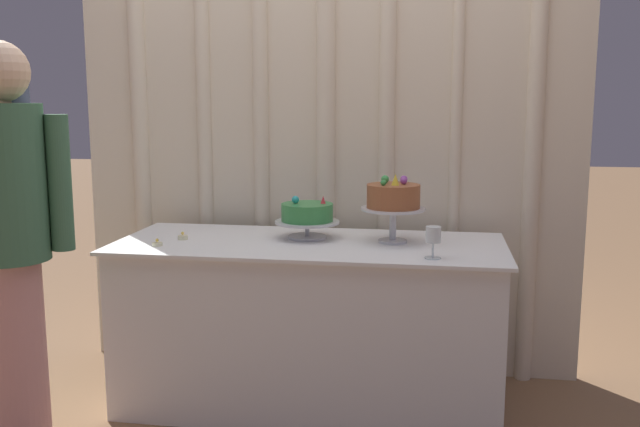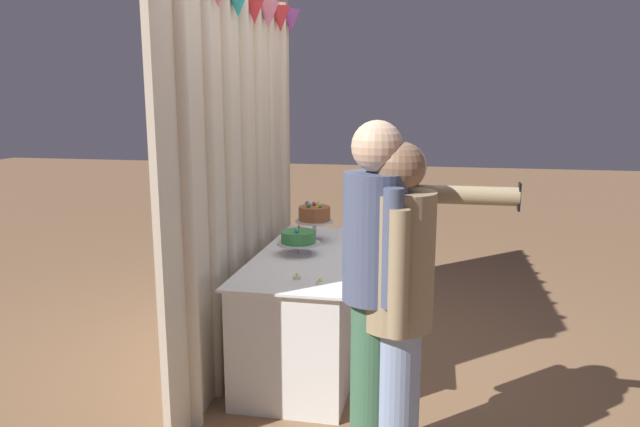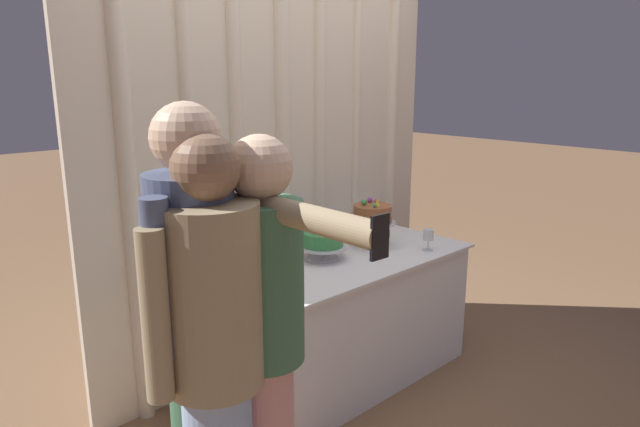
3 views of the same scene
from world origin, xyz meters
The scene contains 11 objects.
ground_plane centered at (0.00, 0.00, 0.00)m, with size 24.00×24.00×0.00m, color #846042.
draped_curtain centered at (-0.02, 0.56, 1.45)m, with size 2.47×0.16×2.73m.
cake_table centered at (0.00, 0.10, 0.37)m, with size 1.68×0.70×0.74m.
cake_display_nearleft centered at (-0.03, 0.18, 0.84)m, with size 0.29×0.29×0.19m.
cake_display_nearright centered at (0.36, 0.15, 0.93)m, with size 0.28×0.28×0.30m.
wine_glass centered at (0.53, -0.13, 0.83)m, with size 0.06×0.06×0.13m.
tealight_far_left centered at (-0.62, -0.08, 0.75)m, with size 0.04×0.04×0.03m.
tealight_near_left centered at (-0.57, 0.07, 0.75)m, with size 0.04×0.04×0.03m.
guest_man_pink_jacket centered at (-1.21, -0.45, 0.94)m, with size 0.41×0.39×1.67m.
guest_man_dark_suit centered at (-1.00, -0.54, 0.87)m, with size 0.42×0.38×1.56m.
guest_girl_blue_dress centered at (-1.20, -0.55, 0.87)m, with size 0.49×0.70×1.58m.
Camera 3 is at (-2.10, -2.00, 1.75)m, focal length 31.79 mm.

